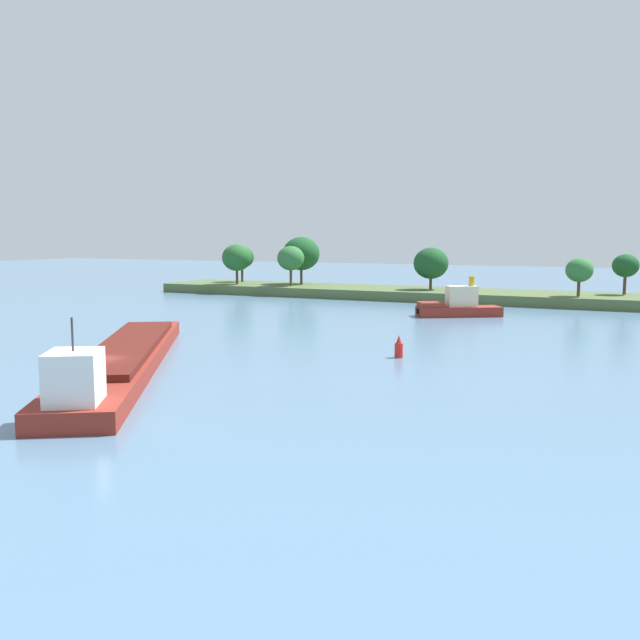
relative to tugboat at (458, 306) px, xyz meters
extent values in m
plane|color=slate|center=(-12.32, -50.01, -1.29)|extent=(400.00, 400.00, 0.00)
cube|color=#4C6038|center=(-11.80, 21.50, -0.51)|extent=(90.82, 13.67, 1.54)
cylinder|color=#513823|center=(-46.74, 24.57, 1.65)|extent=(0.44, 0.44, 2.77)
ellipsoid|color=#194C23|center=(-46.74, 24.57, 4.81)|extent=(4.44, 4.44, 3.99)
cylinder|color=#513823|center=(-44.12, 18.59, 1.57)|extent=(0.44, 0.44, 2.62)
ellipsoid|color=#235B28|center=(-44.12, 18.59, 4.96)|extent=(5.19, 5.19, 4.67)
cylinder|color=#513823|center=(-34.29, 24.30, 1.64)|extent=(0.44, 0.44, 2.76)
ellipsoid|color=#194C23|center=(-34.29, 24.30, 5.63)|extent=(6.53, 6.53, 5.88)
cylinder|color=#513823|center=(-33.48, 18.73, 1.71)|extent=(0.44, 0.44, 2.90)
ellipsoid|color=#2D6B33|center=(-33.48, 18.73, 4.99)|extent=(4.59, 4.59, 4.13)
cylinder|color=#513823|center=(-9.83, 21.58, 1.25)|extent=(0.44, 0.44, 1.98)
ellipsoid|color=#194C23|center=(-9.83, 21.58, 4.44)|extent=(5.52, 5.52, 4.97)
cylinder|color=#513823|center=(12.66, 18.37, 1.36)|extent=(0.44, 0.44, 2.21)
ellipsoid|color=#2D6B33|center=(12.66, 18.37, 3.97)|extent=(3.77, 3.77, 3.39)
cylinder|color=#513823|center=(18.45, 24.22, 1.63)|extent=(0.44, 0.44, 2.74)
ellipsoid|color=#194C23|center=(18.45, 24.22, 4.48)|extent=(3.73, 3.73, 3.35)
cube|color=maroon|center=(0.16, 0.10, -0.67)|extent=(10.58, 8.23, 1.23)
cube|color=maroon|center=(-2.95, -1.82, 0.24)|extent=(4.01, 4.01, 0.60)
cube|color=beige|center=(0.41, 0.26, 1.24)|extent=(4.21, 3.70, 2.60)
cylinder|color=gold|center=(1.49, 0.92, 3.14)|extent=(0.70, 0.70, 1.20)
cylinder|color=black|center=(-4.37, -2.70, -0.55)|extent=(0.62, 0.75, 0.70)
cube|color=maroon|center=(-14.60, -44.64, -0.67)|extent=(24.00, 34.55, 1.23)
cube|color=#4F1812|center=(-15.39, -43.36, 0.20)|extent=(17.43, 24.57, 0.50)
cube|color=white|center=(-5.84, -58.75, 1.35)|extent=(3.98, 4.14, 2.80)
cylinder|color=#333338|center=(-5.84, -58.75, 3.65)|extent=(0.12, 0.12, 1.80)
cube|color=maroon|center=(-24.31, -28.99, -0.61)|extent=(3.60, 2.70, 1.11)
cylinder|color=red|center=(3.02, -31.53, -0.69)|extent=(0.70, 0.70, 1.20)
cone|color=red|center=(3.02, -31.53, 0.26)|extent=(0.49, 0.49, 0.70)
camera|label=1|loc=(21.50, -86.00, 8.83)|focal=39.07mm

